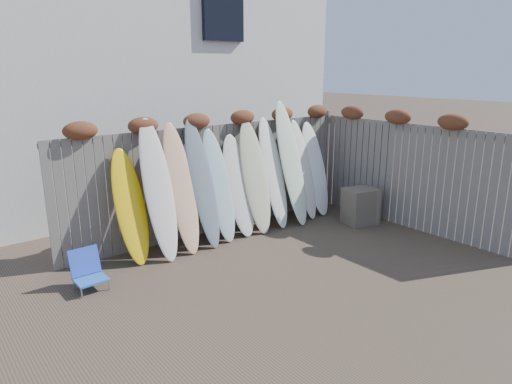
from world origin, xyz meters
TOP-DOWN VIEW (x-y plane):
  - ground at (0.00, 0.00)m, footprint 80.00×80.00m
  - back_fence at (0.06, 2.39)m, footprint 6.05×0.28m
  - right_fence at (2.99, 0.25)m, footprint 0.28×4.40m
  - house at (0.50, 6.50)m, footprint 8.50×5.50m
  - beach_chair at (-2.76, 1.53)m, footprint 0.42×0.45m
  - wooden_crate at (2.44, 0.94)m, footprint 0.71×0.63m
  - lattice_panel at (3.10, 1.37)m, footprint 0.06×1.27m
  - surfboard_0 at (-1.86, 2.03)m, footprint 0.50×0.65m
  - surfboard_1 at (-1.41, 1.92)m, footprint 0.51×0.80m
  - surfboard_2 at (-0.99, 1.95)m, footprint 0.49×0.76m
  - surfboard_3 at (-0.58, 1.96)m, footprint 0.48×0.79m
  - surfboard_4 at (-0.21, 1.99)m, footprint 0.51×0.71m
  - surfboard_5 at (0.22, 1.98)m, footprint 0.56×0.67m
  - surfboard_6 at (0.57, 1.95)m, footprint 0.59×0.77m
  - surfboard_7 at (1.04, 1.97)m, footprint 0.48×0.74m
  - surfboard_8 at (1.44, 1.90)m, footprint 0.50×0.84m
  - surfboard_9 at (1.86, 1.99)m, footprint 0.48×0.72m
  - surfboard_10 at (2.23, 2.00)m, footprint 0.55×0.69m

SIDE VIEW (x-z plane):
  - ground at x=0.00m, z-range 0.00..0.00m
  - beach_chair at x=-2.76m, z-range -0.02..0.54m
  - wooden_crate at x=2.44m, z-range 0.00..0.71m
  - surfboard_0 at x=-1.86m, z-range 0.00..1.80m
  - surfboard_5 at x=0.22m, z-range 0.00..1.84m
  - lattice_panel at x=3.10m, z-range 0.00..1.91m
  - surfboard_10 at x=2.23m, z-range 0.00..1.92m
  - surfboard_4 at x=-0.21m, z-range 0.00..1.97m
  - surfboard_9 at x=1.86m, z-range 0.00..1.99m
  - surfboard_6 at x=0.57m, z-range 0.00..2.07m
  - surfboard_7 at x=1.04m, z-range 0.00..2.09m
  - surfboard_2 at x=-0.99m, z-range 0.00..2.14m
  - surfboard_3 at x=-0.58m, z-range 0.00..2.17m
  - surfboard_1 at x=-1.41m, z-range 0.00..2.24m
  - right_fence at x=2.99m, z-range 0.02..2.26m
  - back_fence at x=0.06m, z-range 0.06..2.30m
  - surfboard_8 at x=1.44m, z-range 0.00..2.39m
  - house at x=0.50m, z-range 0.04..6.36m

